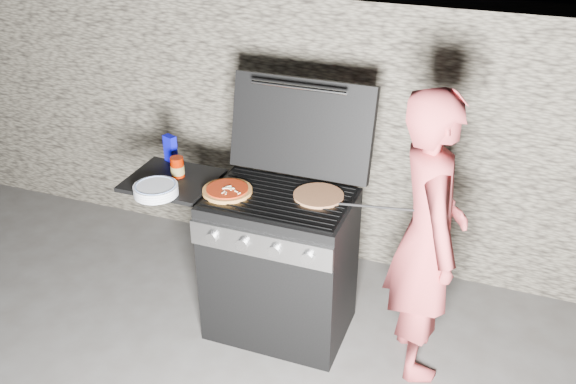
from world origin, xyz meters
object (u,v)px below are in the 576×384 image
(pizza_topped, at_px, (227,190))
(person, at_px, (427,237))
(gas_grill, at_px, (241,256))
(sauce_jar, at_px, (177,167))

(pizza_topped, relative_size, person, 0.17)
(gas_grill, xyz_separation_m, pizza_topped, (-0.04, -0.06, 0.47))
(pizza_topped, height_order, sauce_jar, sauce_jar)
(gas_grill, xyz_separation_m, person, (1.07, 0.02, 0.36))
(sauce_jar, bearing_deg, pizza_topped, -14.25)
(sauce_jar, bearing_deg, person, -0.68)
(gas_grill, relative_size, person, 0.82)
(gas_grill, relative_size, pizza_topped, 4.84)
(pizza_topped, bearing_deg, person, 3.86)
(gas_grill, distance_m, person, 1.13)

